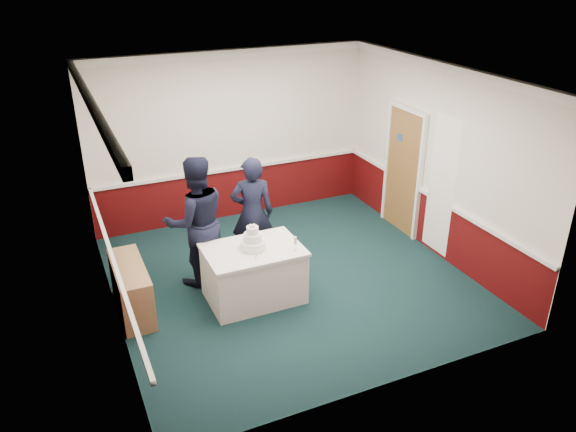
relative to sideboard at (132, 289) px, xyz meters
name	(u,v)px	position (x,y,z in m)	size (l,w,h in m)	color
ground	(290,279)	(2.28, -0.12, -0.35)	(5.00, 5.00, 0.00)	#143130
room_shell	(278,141)	(2.36, 0.49, 1.62)	(5.00, 5.00, 3.00)	silver
sideboard	(132,289)	(0.00, 0.00, 0.00)	(0.41, 1.20, 0.70)	#AD7D54
cake_table	(254,273)	(1.61, -0.37, 0.05)	(1.32, 0.92, 0.79)	white
wedding_cake	(253,241)	(1.61, -0.37, 0.55)	(0.35, 0.35, 0.36)	white
cake_knife	(256,255)	(1.58, -0.57, 0.44)	(0.01, 0.22, 0.01)	silver
champagne_flute	(295,241)	(2.11, -0.65, 0.58)	(0.05, 0.05, 0.21)	silver
person_man	(196,222)	(1.04, 0.40, 0.62)	(0.94, 0.73, 1.94)	black
person_woman	(252,213)	(1.94, 0.51, 0.53)	(0.64, 0.42, 1.77)	black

